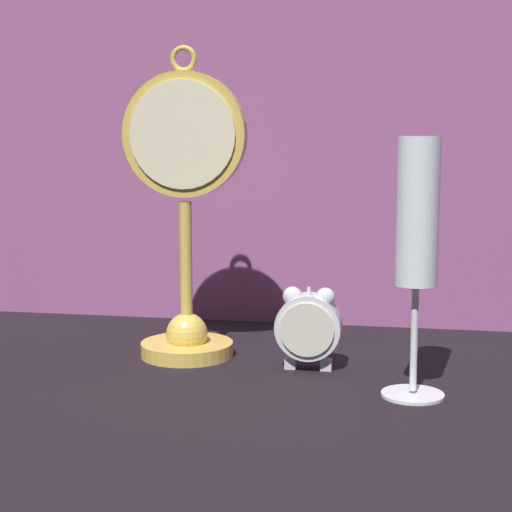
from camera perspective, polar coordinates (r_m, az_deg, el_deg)
ground_plane at (r=0.85m, az=-0.98°, el=-9.24°), size 4.00×4.00×0.00m
fabric_backdrop_drape at (r=1.13m, az=2.29°, el=13.17°), size 1.23×0.01×0.70m
pocket_watch_on_stand at (r=0.96m, az=-4.73°, el=2.15°), size 0.14×0.11×0.35m
alarm_clock_twin_bell at (r=0.92m, az=3.52°, el=-4.57°), size 0.07×0.03×0.09m
champagne_flute at (r=0.82m, az=10.69°, el=1.56°), size 0.06×0.06×0.25m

